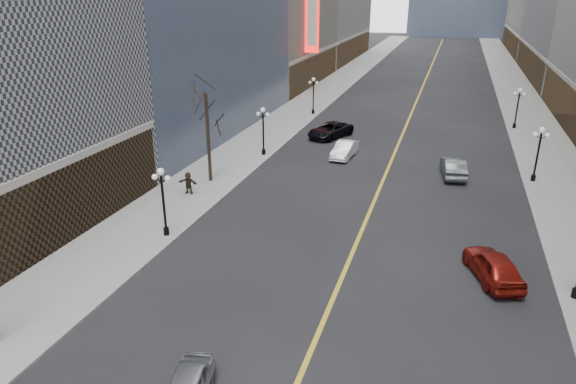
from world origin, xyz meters
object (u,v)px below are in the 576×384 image
Objects in this scene: car_sb_mid at (493,266)px; streetlamp_east_3 at (518,104)px; streetlamp_west_3 at (313,92)px; streetlamp_west_2 at (263,126)px; streetlamp_west_1 at (163,195)px; car_nb_mid at (345,150)px; car_sb_far at (453,167)px; streetlamp_east_2 at (539,149)px; car_nb_far at (330,130)px.

streetlamp_east_3 is at bearing -116.88° from car_sb_mid.
streetlamp_west_2 is at bearing -90.00° from streetlamp_west_3.
car_sb_mid is at bearing -96.42° from streetlamp_east_3.
streetlamp_west_1 and streetlamp_west_3 have the same top height.
car_sb_mid is at bearing 2.60° from streetlamp_west_1.
streetlamp_west_1 is 1.00× the size of car_nb_mid.
streetlamp_west_2 is at bearing -142.67° from streetlamp_east_3.
car_sb_far is at bearing -108.98° from streetlamp_east_3.
car_nb_mid is (7.41, 1.93, -2.16)m from streetlamp_west_2.
car_sb_mid is at bearing -41.05° from streetlamp_west_2.
streetlamp_west_2 is at bearing 90.00° from streetlamp_west_1.
car_sb_mid is at bearing -103.01° from streetlamp_east_2.
streetlamp_east_3 is at bearing 49.84° from car_nb_far.
streetlamp_east_3 reaches higher than car_sb_far.
streetlamp_east_2 reaches higher than car_nb_far.
streetlamp_west_3 is at bearing 180.00° from streetlamp_east_3.
car_nb_far is (-19.08, -9.63, -2.11)m from streetlamp_east_3.
streetlamp_east_3 is at bearing 37.33° from streetlamp_west_2.
streetlamp_east_2 is at bearing 0.00° from streetlamp_west_2.
streetlamp_east_3 and streetlamp_west_1 have the same top height.
streetlamp_west_3 reaches higher than car_sb_mid.
streetlamp_west_3 is (-23.60, 0.00, 0.00)m from streetlamp_east_3.
car_sb_far is (-6.34, -18.43, -2.09)m from streetlamp_east_3.
car_sb_far is (17.26, -0.43, -2.09)m from streetlamp_west_2.
car_sb_mid is (15.12, -25.47, 0.03)m from car_nb_far.
streetlamp_west_2 is 7.96m from car_nb_mid.
streetlamp_west_1 is 0.94× the size of car_sb_mid.
streetlamp_west_3 is at bearing 90.00° from streetlamp_west_2.
streetlamp_west_1 is 26.83m from car_nb_far.
streetlamp_west_1 is 24.72m from car_sb_far.
streetlamp_east_2 is at bearing -0.64° from car_nb_far.
streetlamp_east_3 is 0.94× the size of car_sb_mid.
streetlamp_west_1 is (-23.60, -36.00, 0.00)m from streetlamp_east_3.
streetlamp_west_2 is at bearing -9.00° from car_sb_far.
streetlamp_west_1 is at bearing -90.00° from streetlamp_west_3.
car_sb_far is (-6.34, -0.43, -2.09)m from streetlamp_east_2.
streetlamp_east_3 is 23.60m from streetlamp_west_3.
streetlamp_west_2 is 26.14m from car_sb_mid.
streetlamp_west_1 is 19.78m from car_sb_mid.
streetlamp_west_1 reaches higher than car_nb_mid.
car_nb_mid is at bearing -135.22° from streetlamp_east_3.
streetlamp_east_2 is 18.00m from streetlamp_east_3.
car_nb_far is at bearing -153.20° from streetlamp_east_3.
car_nb_far is at bearing 119.17° from car_nb_mid.
car_sb_far reaches higher than car_nb_far.
car_nb_mid is at bearing 69.61° from streetlamp_west_1.
car_sb_mid is (-3.95, -35.11, -2.08)m from streetlamp_east_3.
streetlamp_east_3 and streetlamp_west_2 have the same top height.
car_sb_mid is 16.85m from car_sb_far.
streetlamp_west_2 is 1.00× the size of car_nb_mid.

